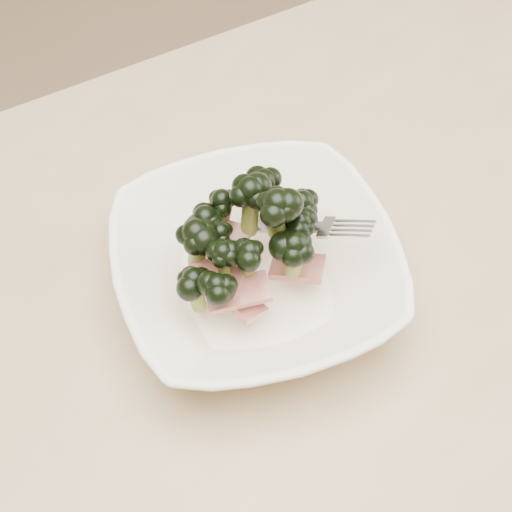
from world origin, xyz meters
The scene contains 2 objects.
dining_table centered at (0.00, 0.00, 0.65)m, with size 1.20×0.80×0.75m.
broccoli_dish centered at (0.05, 0.05, 0.79)m, with size 0.30×0.30×0.13m.
Camera 1 is at (-0.14, -0.27, 1.31)m, focal length 50.00 mm.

